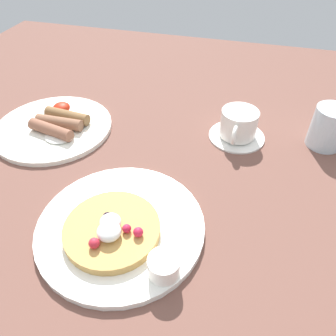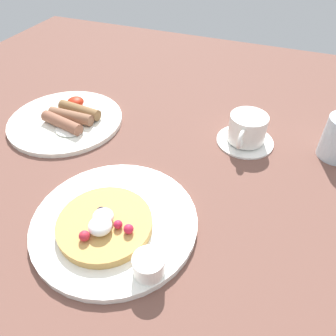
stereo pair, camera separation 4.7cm
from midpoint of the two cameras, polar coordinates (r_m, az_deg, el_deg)
The scene contains 8 objects.
ground_plane at distance 59.56cm, azimuth 0.86°, elevation -5.15°, with size 158.47×153.69×3.00cm, color brown.
pancake_plate at distance 53.37cm, azimuth -6.89°, elevation -9.55°, with size 26.88×26.88×1.21cm, color white.
pancake_with_berries at distance 51.16cm, azimuth -8.61°, elevation -9.86°, with size 14.95×14.95×3.67cm.
syrup_ramekin at distance 45.90cm, azimuth -0.40°, elevation -16.95°, with size 4.50×4.50×3.13cm.
breakfast_plate at distance 78.11cm, azimuth -16.02°, elevation 8.02°, with size 25.88×25.88×1.06cm, color white.
fried_breakfast at distance 76.33cm, azimuth -15.07°, elevation 8.90°, with size 11.53×14.09×2.76cm.
coffee_saucer at distance 71.71cm, azimuth 15.32°, elevation 4.68°, with size 12.08×12.08×0.79cm, color white.
coffee_cup at distance 69.66cm, azimuth 15.78°, elevation 6.81°, with size 7.80×10.82×5.75cm.
Camera 2 is at (16.23, -37.31, 42.13)cm, focal length 34.39 mm.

